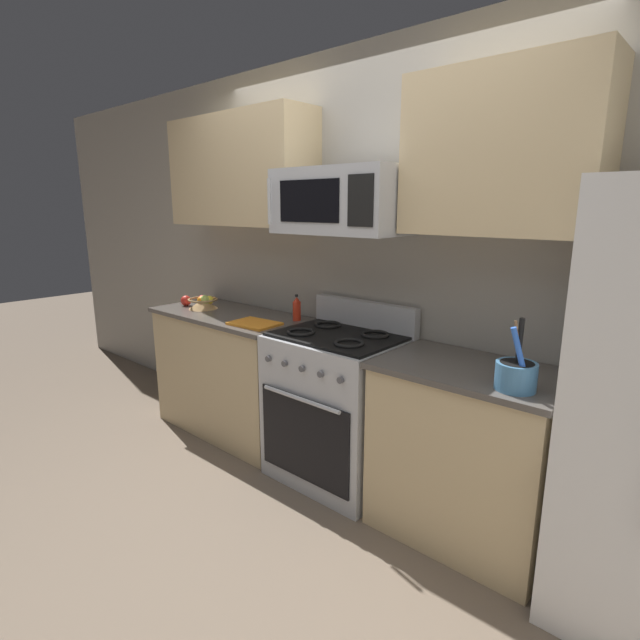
# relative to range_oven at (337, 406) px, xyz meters

# --- Properties ---
(ground_plane) EXTENTS (16.00, 16.00, 0.00)m
(ground_plane) POSITION_rel_range_oven_xyz_m (0.00, -0.66, -0.47)
(ground_plane) COLOR #6B5B4C
(wall_back) EXTENTS (8.00, 0.10, 2.60)m
(wall_back) POSITION_rel_range_oven_xyz_m (0.00, 0.36, 0.83)
(wall_back) COLOR #9E998E
(wall_back) RESTS_ON ground
(counter_left) EXTENTS (1.25, 0.59, 0.91)m
(counter_left) POSITION_rel_range_oven_xyz_m (-1.01, -0.00, -0.02)
(counter_left) COLOR tan
(counter_left) RESTS_ON ground
(range_oven) EXTENTS (0.76, 0.63, 1.09)m
(range_oven) POSITION_rel_range_oven_xyz_m (0.00, 0.00, 0.00)
(range_oven) COLOR #B2B5BA
(range_oven) RESTS_ON ground
(counter_right) EXTENTS (0.90, 0.59, 0.91)m
(counter_right) POSITION_rel_range_oven_xyz_m (0.84, -0.00, -0.02)
(counter_right) COLOR tan
(counter_right) RESTS_ON ground
(microwave) EXTENTS (0.78, 0.44, 0.36)m
(microwave) POSITION_rel_range_oven_xyz_m (-0.00, 0.03, 1.22)
(microwave) COLOR #B2B5BA
(upper_cabinets_left) EXTENTS (1.24, 0.34, 0.75)m
(upper_cabinets_left) POSITION_rel_range_oven_xyz_m (-1.02, 0.14, 1.43)
(upper_cabinets_left) COLOR tan
(upper_cabinets_right) EXTENTS (0.89, 0.34, 0.75)m
(upper_cabinets_right) POSITION_rel_range_oven_xyz_m (0.85, 0.14, 1.43)
(upper_cabinets_right) COLOR tan
(utensil_crock) EXTENTS (0.17, 0.17, 0.32)m
(utensil_crock) POSITION_rel_range_oven_xyz_m (1.10, -0.16, 0.50)
(utensil_crock) COLOR teal
(utensil_crock) RESTS_ON counter_right
(fruit_basket) EXTENTS (0.22, 0.22, 0.10)m
(fruit_basket) POSITION_rel_range_oven_xyz_m (-1.29, -0.03, 0.48)
(fruit_basket) COLOR #9E7A4C
(fruit_basket) RESTS_ON counter_left
(apple_loose) EXTENTS (0.08, 0.08, 0.08)m
(apple_loose) POSITION_rel_range_oven_xyz_m (-1.48, -0.06, 0.48)
(apple_loose) COLOR red
(apple_loose) RESTS_ON counter_left
(cutting_board) EXTENTS (0.33, 0.25, 0.02)m
(cutting_board) POSITION_rel_range_oven_xyz_m (-0.61, -0.12, 0.44)
(cutting_board) COLOR orange
(cutting_board) RESTS_ON counter_left
(bottle_hot_sauce) EXTENTS (0.06, 0.06, 0.18)m
(bottle_hot_sauce) POSITION_rel_range_oven_xyz_m (-0.48, 0.15, 0.52)
(bottle_hot_sauce) COLOR red
(bottle_hot_sauce) RESTS_ON counter_left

